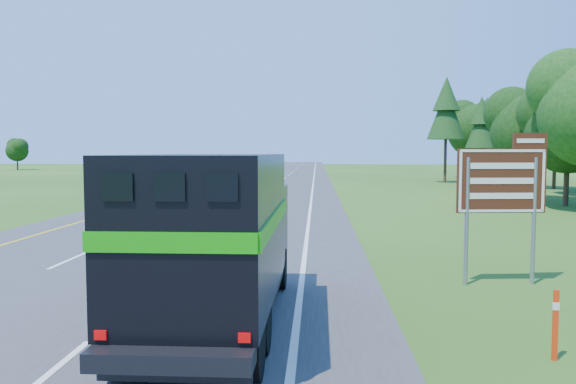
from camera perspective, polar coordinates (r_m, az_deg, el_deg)
name	(u,v)px	position (r m, az deg, el deg)	size (l,w,h in m)	color
road	(258,186)	(56.47, -3.04, 0.66)	(15.00, 260.00, 0.04)	#38383A
lane_markings	(258,185)	(56.47, -3.04, 0.68)	(11.15, 260.00, 0.01)	yellow
horse_truck	(217,235)	(10.91, -7.24, -4.34)	(2.44, 7.54, 3.33)	black
white_suv	(195,186)	(42.67, -9.41, 0.60)	(2.68, 5.81, 1.62)	silver
far_car	(277,163)	(123.69, -1.17, 2.93)	(1.96, 4.88, 1.66)	silver
exit_sign	(503,187)	(15.30, 20.99, 0.50)	(2.29, 0.28, 3.89)	gray
delineator	(555,323)	(10.36, 25.53, -11.90)	(0.10, 0.05, 1.17)	#F3300C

